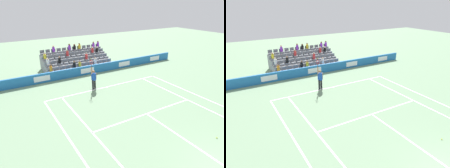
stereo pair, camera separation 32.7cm
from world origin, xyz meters
The scene contains 12 objects.
line_baseline centered at (0.00, -11.89, 0.00)m, with size 10.97×0.10×0.01m, color white.
line_service centered at (0.00, -6.40, 0.00)m, with size 8.23×0.10×0.01m, color white.
line_centre_service centered at (0.00, -3.20, 0.00)m, with size 0.10×6.40×0.01m, color white.
line_singles_sideline_left centered at (4.12, -5.95, 0.00)m, with size 0.10×11.89×0.01m, color white.
line_singles_sideline_right centered at (-4.12, -5.95, 0.00)m, with size 0.10×11.89×0.01m, color white.
line_doubles_sideline_left centered at (5.49, -5.95, 0.00)m, with size 0.10×11.89×0.01m, color white.
line_doubles_sideline_right centered at (-5.49, -5.95, 0.00)m, with size 0.10×11.89×0.01m, color white.
line_centre_mark centered at (0.00, -11.79, 0.00)m, with size 0.10×0.20×0.01m, color white.
sponsor_barrier centered at (0.00, -15.90, 0.45)m, with size 23.20×0.22×0.91m.
tennis_player centered at (1.21, -11.93, 0.99)m, with size 0.54×0.43×2.85m.
stadium_stand centered at (0.00, -18.84, 0.69)m, with size 7.44×3.80×2.59m.
loose_tennis_ball centered at (-1.62, -2.28, 0.03)m, with size 0.07×0.07×0.07m, color #D1E533.
Camera 2 is at (8.05, 2.88, 7.15)m, focal length 32.72 mm.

